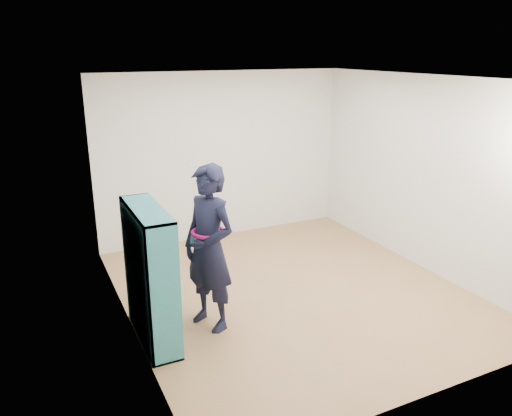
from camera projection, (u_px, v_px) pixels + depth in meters
name	position (u px, v px, depth m)	size (l,w,h in m)	color
floor	(292.00, 291.00, 6.28)	(4.50, 4.50, 0.00)	#9C7447
ceiling	(297.00, 78.00, 5.49)	(4.50, 4.50, 0.00)	white
wall_left	(124.00, 215.00, 5.06)	(0.02, 4.50, 2.60)	silver
wall_right	(424.00, 174.00, 6.71)	(0.02, 4.50, 2.60)	silver
wall_back	(223.00, 156.00, 7.81)	(4.00, 0.02, 2.60)	silver
wall_front	(436.00, 262.00, 3.95)	(4.00, 0.02, 2.60)	silver
bookshelf	(148.00, 277.00, 5.05)	(0.31, 1.07, 1.43)	teal
person	(209.00, 248.00, 5.25)	(0.66, 0.78, 1.81)	black
smartphone	(193.00, 240.00, 5.16)	(0.04, 0.08, 0.13)	silver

